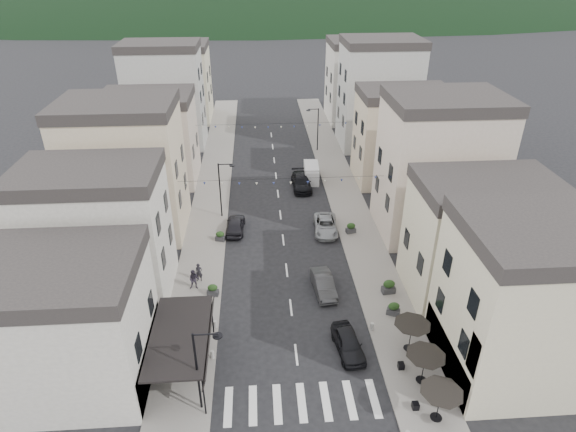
# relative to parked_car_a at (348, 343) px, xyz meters

# --- Properties ---
(ground) EXTENTS (700.00, 700.00, 0.00)m
(ground) POSITION_rel_parked_car_a_xyz_m (-3.60, -6.16, -0.70)
(ground) COLOR black
(ground) RESTS_ON ground
(sidewalk_left) EXTENTS (4.00, 76.00, 0.12)m
(sidewalk_left) POSITION_rel_parked_car_a_xyz_m (-11.10, 25.84, -0.64)
(sidewalk_left) COLOR slate
(sidewalk_left) RESTS_ON ground
(sidewalk_right) EXTENTS (4.00, 76.00, 0.12)m
(sidewalk_right) POSITION_rel_parked_car_a_xyz_m (3.90, 25.84, -0.64)
(sidewalk_right) COLOR slate
(sidewalk_right) RESTS_ON ground
(boutique_building) EXTENTS (12.00, 8.00, 8.00)m
(boutique_building) POSITION_rel_parked_car_a_xyz_m (-19.10, -1.16, 3.30)
(boutique_building) COLOR #B2AEA3
(boutique_building) RESTS_ON ground
(bistro_building) EXTENTS (10.00, 8.00, 10.00)m
(bistro_building) POSITION_rel_parked_car_a_xyz_m (10.90, -2.16, 4.30)
(bistro_building) COLOR beige
(bistro_building) RESTS_ON ground
(boutique_awning) EXTENTS (3.77, 7.50, 3.28)m
(boutique_awning) POSITION_rel_parked_car_a_xyz_m (-10.85, -1.16, 2.41)
(boutique_awning) COLOR black
(boutique_awning) RESTS_ON ground
(buildings_row_left) EXTENTS (10.20, 54.16, 14.00)m
(buildings_row_left) POSITION_rel_parked_car_a_xyz_m (-18.10, 31.60, 5.42)
(buildings_row_left) COLOR #B2AEA3
(buildings_row_left) RESTS_ON ground
(buildings_row_right) EXTENTS (10.20, 54.16, 14.50)m
(buildings_row_right) POSITION_rel_parked_car_a_xyz_m (10.90, 30.44, 5.62)
(buildings_row_right) COLOR beige
(buildings_row_right) RESTS_ON ground
(cafe_terrace) EXTENTS (2.50, 8.10, 2.53)m
(cafe_terrace) POSITION_rel_parked_car_a_xyz_m (4.10, -3.36, 1.66)
(cafe_terrace) COLOR black
(cafe_terrace) RESTS_ON ground
(streetlamp_left_near) EXTENTS (1.70, 0.56, 6.00)m
(streetlamp_left_near) POSITION_rel_parked_car_a_xyz_m (-9.42, -4.16, 3.00)
(streetlamp_left_near) COLOR black
(streetlamp_left_near) RESTS_ON ground
(streetlamp_left_far) EXTENTS (1.70, 0.56, 6.00)m
(streetlamp_left_far) POSITION_rel_parked_car_a_xyz_m (-9.42, 19.84, 3.00)
(streetlamp_left_far) COLOR black
(streetlamp_left_far) RESTS_ON ground
(streetlamp_right_far) EXTENTS (1.70, 0.56, 6.00)m
(streetlamp_right_far) POSITION_rel_parked_car_a_xyz_m (2.22, 37.84, 3.00)
(streetlamp_right_far) COLOR black
(streetlamp_right_far) RESTS_ON ground
(bollards) EXTENTS (11.66, 10.26, 0.60)m
(bollards) POSITION_rel_parked_car_a_xyz_m (-3.60, -0.66, -0.28)
(bollards) COLOR gray
(bollards) RESTS_ON ground
(bunting_near) EXTENTS (19.00, 0.28, 0.62)m
(bunting_near) POSITION_rel_parked_car_a_xyz_m (-3.60, 15.84, 4.95)
(bunting_near) COLOR black
(bunting_near) RESTS_ON ground
(bunting_far) EXTENTS (19.00, 0.28, 0.62)m
(bunting_far) POSITION_rel_parked_car_a_xyz_m (-3.60, 31.84, 4.95)
(bunting_far) COLOR black
(bunting_far) RESTS_ON ground
(parked_car_a) EXTENTS (2.14, 4.28, 1.40)m
(parked_car_a) POSITION_rel_parked_car_a_xyz_m (0.00, 0.00, 0.00)
(parked_car_a) COLOR black
(parked_car_a) RESTS_ON ground
(parked_car_b) EXTENTS (1.86, 4.34, 1.39)m
(parked_car_b) POSITION_rel_parked_car_a_xyz_m (-0.80, 6.73, -0.01)
(parked_car_b) COLOR #2F2F31
(parked_car_b) RESTS_ON ground
(parked_car_c) EXTENTS (2.57, 4.98, 1.34)m
(parked_car_c) POSITION_rel_parked_car_a_xyz_m (0.67, 16.16, -0.03)
(parked_car_c) COLOR gray
(parked_car_c) RESTS_ON ground
(parked_car_d) EXTENTS (2.25, 5.25, 1.51)m
(parked_car_d) POSITION_rel_parked_car_a_xyz_m (-0.80, 26.19, 0.05)
(parked_car_d) COLOR black
(parked_car_d) RESTS_ON ground
(parked_car_e) EXTENTS (1.98, 4.39, 1.46)m
(parked_car_e) POSITION_rel_parked_car_a_xyz_m (-8.20, 16.80, 0.03)
(parked_car_e) COLOR black
(parked_car_e) RESTS_ON ground
(delivery_van) EXTENTS (1.97, 4.37, 2.05)m
(delivery_van) POSITION_rel_parked_car_a_xyz_m (0.59, 28.37, 0.30)
(delivery_van) COLOR silver
(delivery_van) RESTS_ON ground
(pedestrian_a) EXTENTS (0.61, 0.41, 1.66)m
(pedestrian_a) POSITION_rel_parked_car_a_xyz_m (-10.99, 8.69, 0.25)
(pedestrian_a) COLOR black
(pedestrian_a) RESTS_ON sidewalk_left
(pedestrian_b) EXTENTS (0.89, 0.71, 1.77)m
(pedestrian_b) POSITION_rel_parked_car_a_xyz_m (-11.27, 7.64, 0.31)
(pedestrian_b) COLOR #27222D
(pedestrian_b) RESTS_ON sidewalk_left
(planter_la) EXTENTS (0.99, 0.67, 1.01)m
(planter_la) POSITION_rel_parked_car_a_xyz_m (-9.74, 6.69, -0.09)
(planter_la) COLOR #2E2F31
(planter_la) RESTS_ON sidewalk_left
(planter_lb) EXTENTS (1.01, 0.75, 1.00)m
(planter_lb) POSITION_rel_parked_car_a_xyz_m (-9.60, 14.94, -0.09)
(planter_lb) COLOR #2E2E30
(planter_lb) RESTS_ON sidewalk_left
(planter_ra) EXTENTS (1.11, 0.90, 1.09)m
(planter_ra) POSITION_rel_parked_car_a_xyz_m (4.08, 3.39, -0.05)
(planter_ra) COLOR #2E2E30
(planter_ra) RESTS_ON sidewalk_right
(planter_rb) EXTENTS (1.14, 0.72, 1.20)m
(planter_rb) POSITION_rel_parked_car_a_xyz_m (4.38, 6.02, 0.00)
(planter_rb) COLOR #2D2D2F
(planter_rb) RESTS_ON sidewalk_right
(planter_rc) EXTENTS (1.04, 0.74, 1.05)m
(planter_rc) POSITION_rel_parked_car_a_xyz_m (3.07, 15.58, -0.07)
(planter_rc) COLOR #2F2F32
(planter_rc) RESTS_ON sidewalk_right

